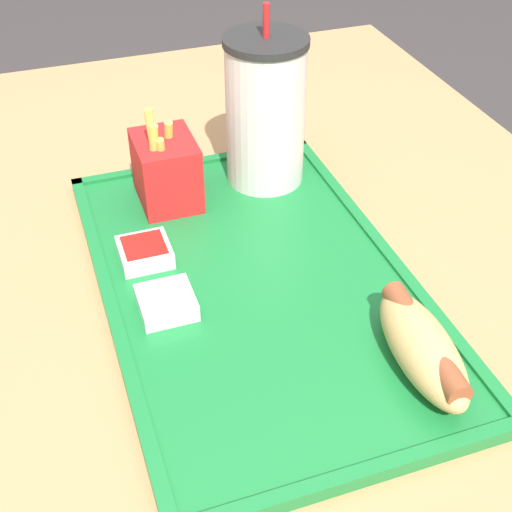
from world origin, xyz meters
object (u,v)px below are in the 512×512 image
soda_cup (265,111)px  hot_dog_far (423,347)px  fries_carton (166,170)px  sauce_cup_mayo (166,302)px  sauce_cup_ketchup (145,252)px

soda_cup → hot_dog_far: (0.32, 0.02, -0.06)m
soda_cup → fries_carton: soda_cup is taller
hot_dog_far → fries_carton: 0.34m
hot_dog_far → fries_carton: fries_carton is taller
soda_cup → fries_carton: bearing=-85.2°
sauce_cup_mayo → sauce_cup_ketchup: size_ratio=1.00×
sauce_cup_ketchup → fries_carton: bearing=153.9°
hot_dog_far → fries_carton: bearing=-156.2°
sauce_cup_mayo → soda_cup: bearing=138.9°
fries_carton → soda_cup: bearing=94.8°
hot_dog_far → sauce_cup_ketchup: 0.29m
hot_dog_far → fries_carton: (-0.31, -0.14, 0.01)m
sauce_cup_ketchup → sauce_cup_mayo: bearing=2.1°
fries_carton → sauce_cup_mayo: (0.18, -0.04, -0.03)m
hot_dog_far → sauce_cup_mayo: hot_dog_far is taller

